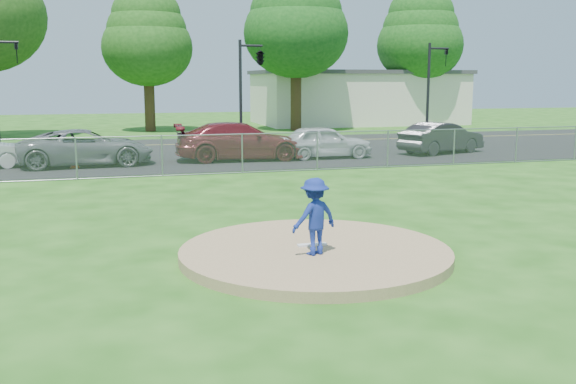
{
  "coord_description": "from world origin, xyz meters",
  "views": [
    {
      "loc": [
        -3.87,
        -11.77,
        3.49
      ],
      "look_at": [
        0.0,
        2.0,
        1.0
      ],
      "focal_mm": 40.0,
      "sensor_mm": 36.0,
      "label": 1
    }
  ],
  "objects_px": {
    "commercial_building": "(357,97)",
    "parked_car_darkred": "(240,141)",
    "tree_far_right": "(420,34)",
    "traffic_signal_left": "(0,83)",
    "traffic_signal_center": "(258,59)",
    "traffic_signal_right": "(432,83)",
    "parked_car_pearl": "(324,142)",
    "pitcher": "(315,216)",
    "traffic_cone": "(74,159)",
    "tree_right": "(296,19)",
    "parked_car_charcoal": "(442,138)",
    "tree_center": "(147,36)",
    "parked_car_gray": "(86,147)"
  },
  "relations": [
    {
      "from": "traffic_signal_left",
      "to": "parked_car_charcoal",
      "type": "distance_m",
      "value": 21.46
    },
    {
      "from": "tree_right",
      "to": "traffic_signal_right",
      "type": "bearing_deg",
      "value": -62.36
    },
    {
      "from": "tree_right",
      "to": "traffic_signal_center",
      "type": "relative_size",
      "value": 2.08
    },
    {
      "from": "parked_car_darkred",
      "to": "parked_car_pearl",
      "type": "bearing_deg",
      "value": -91.19
    },
    {
      "from": "tree_far_right",
      "to": "traffic_signal_left",
      "type": "distance_m",
      "value": 31.78
    },
    {
      "from": "traffic_cone",
      "to": "traffic_signal_left",
      "type": "bearing_deg",
      "value": 117.77
    },
    {
      "from": "commercial_building",
      "to": "traffic_signal_left",
      "type": "bearing_deg",
      "value": -147.13
    },
    {
      "from": "tree_far_right",
      "to": "parked_car_pearl",
      "type": "xyz_separation_m",
      "value": [
        -14.45,
        -19.22,
        -6.31
      ]
    },
    {
      "from": "traffic_signal_right",
      "to": "parked_car_darkred",
      "type": "distance_m",
      "value": 14.06
    },
    {
      "from": "pitcher",
      "to": "traffic_cone",
      "type": "relative_size",
      "value": 2.14
    },
    {
      "from": "commercial_building",
      "to": "traffic_cone",
      "type": "bearing_deg",
      "value": -133.05
    },
    {
      "from": "tree_right",
      "to": "traffic_signal_left",
      "type": "xyz_separation_m",
      "value": [
        -17.76,
        -10.0,
        -4.29
      ]
    },
    {
      "from": "traffic_cone",
      "to": "tree_far_right",
      "type": "bearing_deg",
      "value": 38.01
    },
    {
      "from": "commercial_building",
      "to": "tree_far_right",
      "type": "relative_size",
      "value": 1.53
    },
    {
      "from": "traffic_signal_center",
      "to": "traffic_signal_right",
      "type": "relative_size",
      "value": 1.0
    },
    {
      "from": "tree_center",
      "to": "parked_car_pearl",
      "type": "relative_size",
      "value": 2.26
    },
    {
      "from": "commercial_building",
      "to": "parked_car_darkred",
      "type": "distance_m",
      "value": 26.2
    },
    {
      "from": "commercial_building",
      "to": "parked_car_darkred",
      "type": "height_order",
      "value": "commercial_building"
    },
    {
      "from": "traffic_signal_left",
      "to": "traffic_signal_right",
      "type": "bearing_deg",
      "value": 0.0
    },
    {
      "from": "tree_right",
      "to": "parked_car_charcoal",
      "type": "bearing_deg",
      "value": -80.32
    },
    {
      "from": "traffic_signal_right",
      "to": "parked_car_gray",
      "type": "height_order",
      "value": "traffic_signal_right"
    },
    {
      "from": "traffic_cone",
      "to": "parked_car_pearl",
      "type": "bearing_deg",
      "value": 2.67
    },
    {
      "from": "tree_right",
      "to": "pitcher",
      "type": "relative_size",
      "value": 7.85
    },
    {
      "from": "parked_car_darkred",
      "to": "tree_right",
      "type": "bearing_deg",
      "value": -21.65
    },
    {
      "from": "traffic_signal_center",
      "to": "parked_car_darkred",
      "type": "xyz_separation_m",
      "value": [
        -2.22,
        -5.95,
        -3.77
      ]
    },
    {
      "from": "pitcher",
      "to": "parked_car_darkred",
      "type": "xyz_separation_m",
      "value": [
        1.91,
        16.47,
        -0.1
      ]
    },
    {
      "from": "commercial_building",
      "to": "pitcher",
      "type": "xyz_separation_m",
      "value": [
        -16.15,
        -38.42,
        -1.22
      ]
    },
    {
      "from": "parked_car_pearl",
      "to": "pitcher",
      "type": "bearing_deg",
      "value": 160.62
    },
    {
      "from": "traffic_signal_left",
      "to": "pitcher",
      "type": "distance_m",
      "value": 24.14
    },
    {
      "from": "commercial_building",
      "to": "traffic_signal_left",
      "type": "height_order",
      "value": "traffic_signal_left"
    },
    {
      "from": "tree_far_right",
      "to": "traffic_signal_right",
      "type": "relative_size",
      "value": 1.92
    },
    {
      "from": "parked_car_pearl",
      "to": "commercial_building",
      "type": "bearing_deg",
      "value": -25.16
    },
    {
      "from": "traffic_signal_left",
      "to": "parked_car_charcoal",
      "type": "relative_size",
      "value": 1.24
    },
    {
      "from": "commercial_building",
      "to": "pitcher",
      "type": "height_order",
      "value": "commercial_building"
    },
    {
      "from": "traffic_signal_center",
      "to": "parked_car_charcoal",
      "type": "height_order",
      "value": "traffic_signal_center"
    },
    {
      "from": "commercial_building",
      "to": "tree_right",
      "type": "relative_size",
      "value": 1.41
    },
    {
      "from": "tree_right",
      "to": "traffic_signal_center",
      "type": "bearing_deg",
      "value": -116.71
    },
    {
      "from": "traffic_signal_right",
      "to": "parked_car_gray",
      "type": "distance_m",
      "value": 20.13
    },
    {
      "from": "traffic_signal_left",
      "to": "parked_car_charcoal",
      "type": "xyz_separation_m",
      "value": [
        20.47,
        -5.87,
        -2.61
      ]
    },
    {
      "from": "tree_right",
      "to": "traffic_cone",
      "type": "xyz_separation_m",
      "value": [
        -14.23,
        -16.72,
        -7.29
      ]
    },
    {
      "from": "tree_far_right",
      "to": "parked_car_gray",
      "type": "relative_size",
      "value": 1.98
    },
    {
      "from": "pitcher",
      "to": "parked_car_pearl",
      "type": "height_order",
      "value": "pitcher"
    },
    {
      "from": "tree_far_right",
      "to": "traffic_signal_left",
      "type": "xyz_separation_m",
      "value": [
        -28.76,
        -13.0,
        -3.7
      ]
    },
    {
      "from": "parked_car_darkred",
      "to": "parked_car_pearl",
      "type": "height_order",
      "value": "parked_car_darkred"
    },
    {
      "from": "traffic_signal_center",
      "to": "pitcher",
      "type": "bearing_deg",
      "value": -100.42
    },
    {
      "from": "commercial_building",
      "to": "traffic_signal_left",
      "type": "distance_m",
      "value": 29.51
    },
    {
      "from": "traffic_signal_left",
      "to": "parked_car_darkred",
      "type": "height_order",
      "value": "traffic_signal_left"
    },
    {
      "from": "traffic_signal_center",
      "to": "tree_right",
      "type": "bearing_deg",
      "value": 63.29
    },
    {
      "from": "tree_far_right",
      "to": "parked_car_darkred",
      "type": "bearing_deg",
      "value": -133.91
    },
    {
      "from": "tree_far_right",
      "to": "traffic_signal_center",
      "type": "height_order",
      "value": "tree_far_right"
    }
  ]
}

